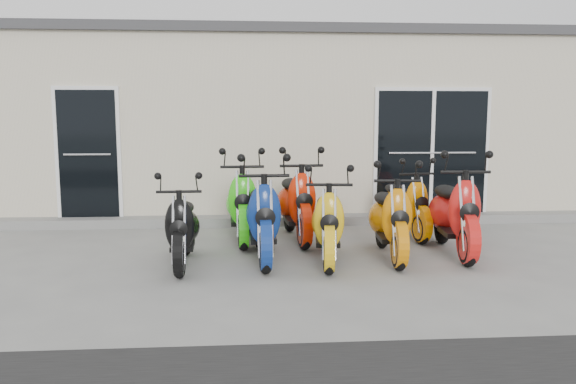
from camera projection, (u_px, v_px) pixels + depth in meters
name	position (u px, v px, depth m)	size (l,w,h in m)	color
ground	(291.00, 253.00, 7.51)	(80.00, 80.00, 0.00)	gray
building	(273.00, 126.00, 12.44)	(14.00, 6.00, 3.20)	beige
roof_cap	(273.00, 49.00, 12.21)	(14.20, 6.20, 0.16)	#3F3F42
front_step	(282.00, 220.00, 9.50)	(14.00, 0.40, 0.15)	gray
door_left	(88.00, 151.00, 9.26)	(1.07, 0.08, 2.22)	black
door_right	(432.00, 149.00, 9.68)	(2.02, 0.08, 2.22)	black
scooter_front_black	(182.00, 218.00, 6.83)	(0.59, 1.62, 1.20)	black
scooter_front_blue	(262.00, 206.00, 7.10)	(0.69, 1.89, 1.40)	navy
scooter_front_orange_a	(328.00, 212.00, 7.00)	(0.63, 1.72, 1.27)	gold
scooter_front_orange_b	(390.00, 208.00, 7.19)	(0.64, 1.77, 1.31)	orange
scooter_front_red	(455.00, 201.00, 7.40)	(0.70, 1.91, 1.41)	red
scooter_back_green	(241.00, 193.00, 8.21)	(0.69, 1.90, 1.40)	#33E215
scooter_back_red	(296.00, 193.00, 8.26)	(0.70, 1.92, 1.41)	red
scooter_back_yellow	(405.00, 196.00, 8.51)	(0.61, 1.67, 1.23)	orange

